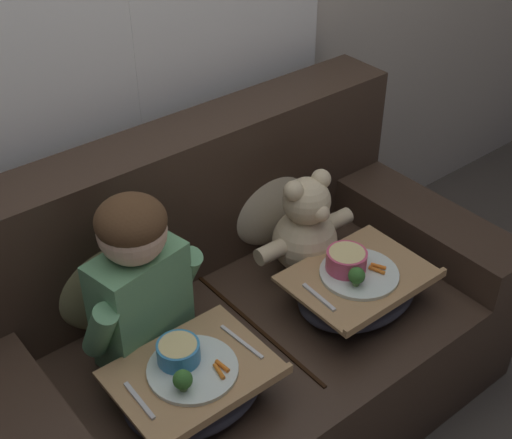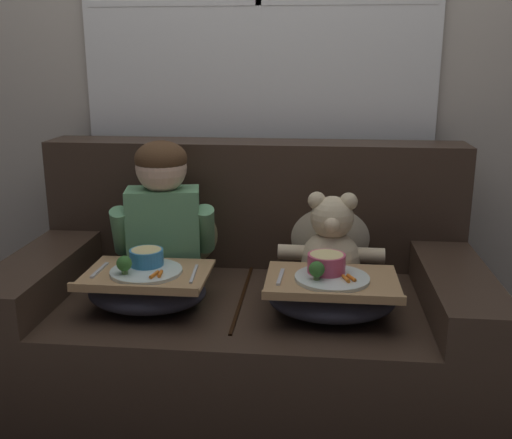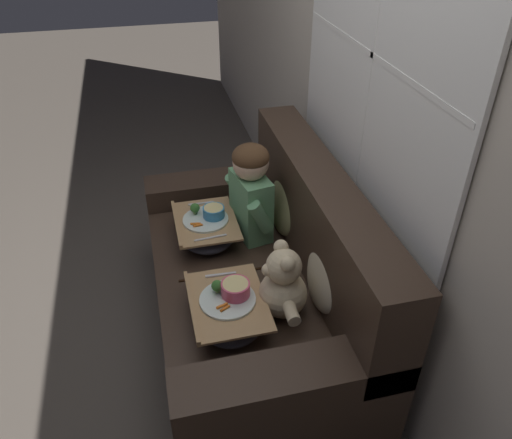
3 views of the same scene
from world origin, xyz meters
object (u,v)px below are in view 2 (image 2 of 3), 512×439
(throw_pillow_behind_teddy, at_px, (330,225))
(lap_tray_child, at_px, (147,287))
(teddy_bear, at_px, (331,248))
(throw_pillow_behind_child, at_px, (176,221))
(couch, at_px, (247,310))
(child_figure, at_px, (163,206))
(lap_tray_teddy, at_px, (331,294))

(throw_pillow_behind_teddy, distance_m, lap_tray_child, 0.79)
(teddy_bear, bearing_deg, throw_pillow_behind_teddy, 89.96)
(throw_pillow_behind_child, distance_m, lap_tray_child, 0.47)
(lap_tray_child, bearing_deg, couch, 37.43)
(couch, height_order, throw_pillow_behind_teddy, couch)
(child_figure, xyz_separation_m, lap_tray_teddy, (0.63, -0.25, -0.23))
(couch, relative_size, lap_tray_child, 4.01)
(throw_pillow_behind_teddy, xyz_separation_m, lap_tray_teddy, (-0.00, -0.45, -0.11))
(lap_tray_child, relative_size, lap_tray_teddy, 0.97)
(throw_pillow_behind_child, bearing_deg, teddy_bear, -18.10)
(teddy_bear, bearing_deg, lap_tray_teddy, -90.35)
(teddy_bear, bearing_deg, child_figure, 179.63)
(couch, relative_size, teddy_bear, 4.31)
(throw_pillow_behind_child, xyz_separation_m, lap_tray_teddy, (0.63, -0.45, -0.11))
(throw_pillow_behind_teddy, xyz_separation_m, teddy_bear, (-0.00, -0.21, -0.03))
(couch, distance_m, lap_tray_child, 0.44)
(throw_pillow_behind_teddy, xyz_separation_m, lap_tray_child, (-0.63, -0.45, -0.12))
(child_figure, xyz_separation_m, lap_tray_child, (-0.00, -0.25, -0.23))
(couch, distance_m, child_figure, 0.51)
(throw_pillow_behind_teddy, distance_m, child_figure, 0.67)
(child_figure, height_order, lap_tray_teddy, child_figure)
(throw_pillow_behind_child, height_order, lap_tray_teddy, throw_pillow_behind_child)
(throw_pillow_behind_child, xyz_separation_m, lap_tray_child, (-0.00, -0.45, -0.12))
(throw_pillow_behind_child, relative_size, lap_tray_teddy, 0.93)
(child_figure, bearing_deg, couch, -1.38)
(throw_pillow_behind_teddy, distance_m, teddy_bear, 0.21)
(teddy_bear, distance_m, lap_tray_teddy, 0.26)
(couch, bearing_deg, throw_pillow_behind_teddy, 33.60)
(lap_tray_child, bearing_deg, throw_pillow_behind_teddy, 35.56)
(child_figure, relative_size, lap_tray_child, 1.28)
(throw_pillow_behind_child, distance_m, child_figure, 0.23)
(couch, xyz_separation_m, teddy_bear, (0.32, 0.00, 0.26))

